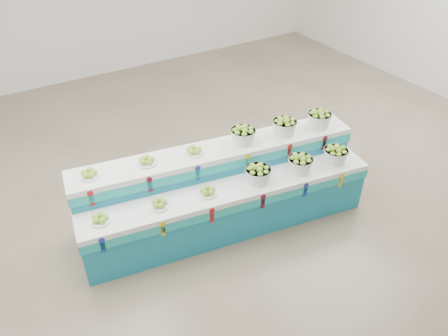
{
  "coord_description": "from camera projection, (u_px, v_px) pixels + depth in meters",
  "views": [
    {
      "loc": [
        -3.1,
        -4.38,
        4.02
      ],
      "look_at": [
        -0.8,
        -0.63,
        0.87
      ],
      "focal_mm": 34.96,
      "sensor_mm": 36.0,
      "label": 1
    }
  ],
  "objects": [
    {
      "name": "basket_upper_right",
      "position": [
        319.0,
        118.0,
        5.89
      ],
      "size": [
        0.37,
        0.37,
        0.24
      ],
      "primitive_type": null,
      "rotation": [
        0.0,
        0.0,
        -0.16
      ],
      "color": "silver",
      "rests_on": "display_stand"
    },
    {
      "name": "basket_lower_left",
      "position": [
        258.0,
        174.0,
        5.37
      ],
      "size": [
        0.37,
        0.37,
        0.24
      ],
      "primitive_type": null,
      "rotation": [
        0.0,
        0.0,
        -0.16
      ],
      "color": "silver",
      "rests_on": "display_stand"
    },
    {
      "name": "plate_upper_mid",
      "position": [
        147.0,
        161.0,
        5.19
      ],
      "size": [
        0.27,
        0.27,
        0.1
      ],
      "primitive_type": "cylinder",
      "rotation": [
        0.0,
        0.0,
        -0.16
      ],
      "color": "white",
      "rests_on": "display_stand"
    },
    {
      "name": "display_stand",
      "position": [
        224.0,
        191.0,
        5.62
      ],
      "size": [
        3.86,
        1.56,
        1.02
      ],
      "primitive_type": null,
      "rotation": [
        0.0,
        0.0,
        -0.16
      ],
      "color": "teal",
      "rests_on": "ground"
    },
    {
      "name": "basket_upper_left",
      "position": [
        243.0,
        135.0,
        5.54
      ],
      "size": [
        0.37,
        0.37,
        0.24
      ],
      "primitive_type": null,
      "rotation": [
        0.0,
        0.0,
        -0.16
      ],
      "color": "silver",
      "rests_on": "display_stand"
    },
    {
      "name": "ground",
      "position": [
        247.0,
        178.0,
        6.7
      ],
      "size": [
        10.0,
        10.0,
        0.0
      ],
      "primitive_type": "plane",
      "color": "brown",
      "rests_on": "ground"
    },
    {
      "name": "plate_lower_mid",
      "position": [
        159.0,
        203.0,
        5.02
      ],
      "size": [
        0.27,
        0.27,
        0.1
      ],
      "primitive_type": "cylinder",
      "rotation": [
        0.0,
        0.0,
        -0.16
      ],
      "color": "white",
      "rests_on": "display_stand"
    },
    {
      "name": "plate_lower_right",
      "position": [
        208.0,
        191.0,
        5.2
      ],
      "size": [
        0.27,
        0.27,
        0.1
      ],
      "primitive_type": "cylinder",
      "rotation": [
        0.0,
        0.0,
        -0.16
      ],
      "color": "white",
      "rests_on": "display_stand"
    },
    {
      "name": "basket_lower_right",
      "position": [
        336.0,
        154.0,
        5.72
      ],
      "size": [
        0.37,
        0.37,
        0.24
      ],
      "primitive_type": null,
      "rotation": [
        0.0,
        0.0,
        -0.16
      ],
      "color": "silver",
      "rests_on": "display_stand"
    },
    {
      "name": "plate_upper_left",
      "position": [
        89.0,
        173.0,
        4.98
      ],
      "size": [
        0.27,
        0.27,
        0.1
      ],
      "primitive_type": "cylinder",
      "rotation": [
        0.0,
        0.0,
        -0.16
      ],
      "color": "white",
      "rests_on": "display_stand"
    },
    {
      "name": "basket_lower_mid",
      "position": [
        300.0,
        163.0,
        5.55
      ],
      "size": [
        0.37,
        0.37,
        0.24
      ],
      "primitive_type": null,
      "rotation": [
        0.0,
        0.0,
        -0.16
      ],
      "color": "silver",
      "rests_on": "display_stand"
    },
    {
      "name": "plate_lower_left",
      "position": [
        100.0,
        218.0,
        4.81
      ],
      "size": [
        0.27,
        0.27,
        0.1
      ],
      "primitive_type": "cylinder",
      "rotation": [
        0.0,
        0.0,
        -0.16
      ],
      "color": "white",
      "rests_on": "display_stand"
    },
    {
      "name": "plate_upper_right",
      "position": [
        194.0,
        150.0,
        5.38
      ],
      "size": [
        0.27,
        0.27,
        0.1
      ],
      "primitive_type": "cylinder",
      "rotation": [
        0.0,
        0.0,
        -0.16
      ],
      "color": "white",
      "rests_on": "display_stand"
    },
    {
      "name": "basket_upper_mid",
      "position": [
        285.0,
        126.0,
        5.73
      ],
      "size": [
        0.37,
        0.37,
        0.24
      ],
      "primitive_type": null,
      "rotation": [
        0.0,
        0.0,
        -0.16
      ],
      "color": "silver",
      "rests_on": "display_stand"
    }
  ]
}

